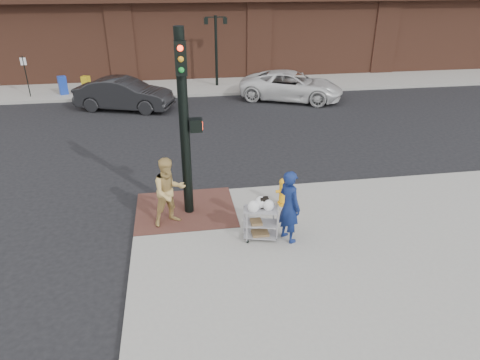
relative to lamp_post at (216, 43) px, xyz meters
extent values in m
plane|color=black|center=(-2.00, -16.00, -2.62)|extent=(220.00, 220.00, 0.00)
cube|color=gray|center=(10.50, 16.00, -2.54)|extent=(65.00, 36.00, 0.15)
cube|color=#572C28|center=(-2.60, -15.10, -2.46)|extent=(2.80, 2.40, 0.01)
cylinder|color=black|center=(0.00, 0.00, -0.47)|extent=(0.16, 0.16, 4.00)
cube|color=black|center=(0.00, 0.00, 1.43)|extent=(1.20, 0.06, 0.06)
cube|color=black|center=(-0.55, 0.00, 1.23)|extent=(0.22, 0.22, 0.35)
cube|color=black|center=(0.55, 0.00, 1.23)|extent=(0.22, 0.22, 0.35)
cylinder|color=black|center=(-10.50, -1.00, -1.37)|extent=(0.05, 0.05, 2.20)
cylinder|color=black|center=(-2.50, -15.20, 0.03)|extent=(0.26, 0.26, 5.00)
cube|color=black|center=(-2.20, -15.20, 0.08)|extent=(0.32, 0.28, 0.34)
cube|color=#FF260C|center=(-2.04, -15.20, 0.08)|extent=(0.02, 0.18, 0.22)
cube|color=black|center=(-2.50, -15.48, 1.83)|extent=(0.28, 0.18, 0.80)
imported|color=navy|center=(-0.10, -17.02, -1.52)|extent=(0.70, 0.82, 1.89)
imported|color=tan|center=(-3.01, -15.75, -1.53)|extent=(1.12, 1.01, 1.88)
imported|color=black|center=(-5.14, -3.94, -1.82)|extent=(5.13, 3.14, 1.59)
imported|color=silver|center=(3.72, -3.43, -1.85)|extent=(6.07, 4.60, 1.53)
cube|color=gray|center=(-0.78, -16.87, -1.64)|extent=(0.91, 0.65, 0.03)
cube|color=gray|center=(-0.78, -16.87, -2.03)|extent=(0.91, 0.65, 0.03)
cube|color=gray|center=(-0.78, -16.87, -2.37)|extent=(0.91, 0.65, 0.03)
cube|color=black|center=(-0.69, -16.83, -1.49)|extent=(0.20, 0.13, 0.29)
cube|color=brown|center=(-0.89, -16.87, -1.98)|extent=(0.27, 0.31, 0.07)
cube|color=brown|center=(-0.78, -16.87, -2.32)|extent=(0.42, 0.33, 0.06)
cylinder|color=#FDAB15|center=(0.20, -15.26, -2.43)|extent=(0.28, 0.28, 0.08)
cylinder|color=#FDAB15|center=(0.20, -15.26, -2.07)|extent=(0.20, 0.20, 0.62)
sphere|color=#FDAB15|center=(0.20, -15.26, -1.73)|extent=(0.22, 0.22, 0.22)
cylinder|color=#FDAB15|center=(0.20, -15.26, -2.02)|extent=(0.40, 0.09, 0.09)
cube|color=gold|center=(-7.50, -0.72, -1.99)|extent=(0.49, 0.47, 0.95)
cube|color=#1B3CB1|center=(-8.76, -0.77, -1.97)|extent=(0.54, 0.52, 1.00)
camera|label=1|loc=(-2.76, -25.89, 3.61)|focal=32.00mm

